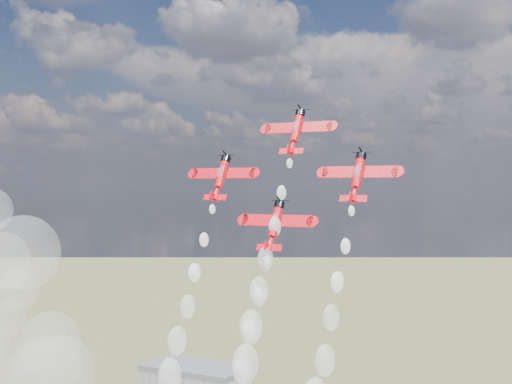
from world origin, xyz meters
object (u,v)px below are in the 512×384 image
object	(u,v)px
plane_slot	(275,224)
plane_right	(358,176)
plane_lead	(296,131)
hangar	(196,378)
plane_left	(221,177)

from	to	relation	value
plane_slot	plane_right	bearing A→B (deg)	17.80
plane_lead	plane_slot	world-z (taller)	plane_lead
hangar	plane_right	bearing A→B (deg)	-50.26
plane_left	plane_right	size ratio (longest dim) A/B	1.00
hangar	plane_lead	bearing A→B (deg)	-52.17
plane_slot	plane_left	bearing A→B (deg)	162.20
plane_right	plane_left	bearing A→B (deg)	180.00
hangar	plane_lead	xyz separation A→B (m)	(136.91, -176.33, 104.27)
plane_left	plane_right	world-z (taller)	same
plane_left	plane_slot	world-z (taller)	plane_left
hangar	plane_lead	size ratio (longest dim) A/B	3.79
plane_right	plane_slot	world-z (taller)	plane_right
hangar	plane_right	world-z (taller)	plane_right
plane_left	plane_slot	distance (m)	16.13
plane_lead	plane_slot	bearing A→B (deg)	-90.00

